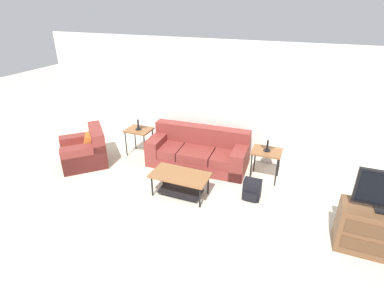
{
  "coord_description": "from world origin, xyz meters",
  "views": [
    {
      "loc": [
        1.73,
        -2.47,
        3.3
      ],
      "look_at": [
        -0.21,
        2.36,
        0.8
      ],
      "focal_mm": 28.0,
      "sensor_mm": 36.0,
      "label": 1
    }
  ],
  "objects_px": {
    "table_lamp_left": "(137,113)",
    "tv_console": "(381,232)",
    "backpack": "(252,190)",
    "couch": "(198,152)",
    "table_lamp_right": "(269,133)",
    "side_table_right": "(266,154)",
    "side_table_left": "(139,132)",
    "armchair": "(85,151)",
    "coffee_table": "(180,180)"
  },
  "relations": [
    {
      "from": "armchair",
      "to": "backpack",
      "type": "xyz_separation_m",
      "value": [
        3.71,
        0.03,
        -0.1
      ]
    },
    {
      "from": "armchair",
      "to": "side_table_left",
      "type": "relative_size",
      "value": 2.05
    },
    {
      "from": "couch",
      "to": "tv_console",
      "type": "relative_size",
      "value": 1.91
    },
    {
      "from": "couch",
      "to": "table_lamp_right",
      "type": "relative_size",
      "value": 4.25
    },
    {
      "from": "armchair",
      "to": "side_table_right",
      "type": "distance_m",
      "value": 3.9
    },
    {
      "from": "table_lamp_left",
      "to": "backpack",
      "type": "relative_size",
      "value": 1.3
    },
    {
      "from": "armchair",
      "to": "side_table_left",
      "type": "height_order",
      "value": "armchair"
    },
    {
      "from": "table_lamp_left",
      "to": "side_table_right",
      "type": "bearing_deg",
      "value": 0.0
    },
    {
      "from": "backpack",
      "to": "coffee_table",
      "type": "bearing_deg",
      "value": -163.84
    },
    {
      "from": "side_table_left",
      "to": "armchair",
      "type": "bearing_deg",
      "value": -137.29
    },
    {
      "from": "couch",
      "to": "tv_console",
      "type": "height_order",
      "value": "couch"
    },
    {
      "from": "table_lamp_right",
      "to": "tv_console",
      "type": "height_order",
      "value": "table_lamp_right"
    },
    {
      "from": "tv_console",
      "to": "backpack",
      "type": "xyz_separation_m",
      "value": [
        -1.94,
        0.59,
        -0.16
      ]
    },
    {
      "from": "table_lamp_left",
      "to": "tv_console",
      "type": "height_order",
      "value": "table_lamp_left"
    },
    {
      "from": "coffee_table",
      "to": "backpack",
      "type": "height_order",
      "value": "coffee_table"
    },
    {
      "from": "couch",
      "to": "side_table_left",
      "type": "bearing_deg",
      "value": -178.44
    },
    {
      "from": "couch",
      "to": "armchair",
      "type": "bearing_deg",
      "value": -159.79
    },
    {
      "from": "table_lamp_right",
      "to": "side_table_right",
      "type": "bearing_deg",
      "value": 90.0
    },
    {
      "from": "table_lamp_left",
      "to": "table_lamp_right",
      "type": "xyz_separation_m",
      "value": [
        2.91,
        0.0,
        0.0
      ]
    },
    {
      "from": "table_lamp_left",
      "to": "backpack",
      "type": "height_order",
      "value": "table_lamp_left"
    },
    {
      "from": "armchair",
      "to": "table_lamp_right",
      "type": "xyz_separation_m",
      "value": [
        3.8,
        0.82,
        0.74
      ]
    },
    {
      "from": "couch",
      "to": "table_lamp_right",
      "type": "distance_m",
      "value": 1.63
    },
    {
      "from": "table_lamp_left",
      "to": "table_lamp_right",
      "type": "bearing_deg",
      "value": 0.0
    },
    {
      "from": "armchair",
      "to": "table_lamp_left",
      "type": "distance_m",
      "value": 1.42
    },
    {
      "from": "couch",
      "to": "side_table_left",
      "type": "relative_size",
      "value": 3.43
    },
    {
      "from": "coffee_table",
      "to": "backpack",
      "type": "bearing_deg",
      "value": 16.16
    },
    {
      "from": "side_table_left",
      "to": "table_lamp_left",
      "type": "xyz_separation_m",
      "value": [
        0.0,
        -0.0,
        0.46
      ]
    },
    {
      "from": "table_lamp_right",
      "to": "tv_console",
      "type": "distance_m",
      "value": 2.4
    },
    {
      "from": "backpack",
      "to": "couch",
      "type": "bearing_deg",
      "value": 148.54
    },
    {
      "from": "backpack",
      "to": "table_lamp_left",
      "type": "bearing_deg",
      "value": 164.25
    },
    {
      "from": "side_table_left",
      "to": "table_lamp_right",
      "type": "xyz_separation_m",
      "value": [
        2.91,
        -0.0,
        0.46
      ]
    },
    {
      "from": "side_table_left",
      "to": "coffee_table",
      "type": "bearing_deg",
      "value": -36.74
    },
    {
      "from": "side_table_right",
      "to": "backpack",
      "type": "relative_size",
      "value": 1.61
    },
    {
      "from": "side_table_right",
      "to": "table_lamp_right",
      "type": "distance_m",
      "value": 0.46
    },
    {
      "from": "coffee_table",
      "to": "couch",
      "type": "bearing_deg",
      "value": 94.83
    },
    {
      "from": "side_table_right",
      "to": "couch",
      "type": "bearing_deg",
      "value": 178.44
    },
    {
      "from": "coffee_table",
      "to": "backpack",
      "type": "relative_size",
      "value": 2.7
    },
    {
      "from": "table_lamp_left",
      "to": "tv_console",
      "type": "xyz_separation_m",
      "value": [
        4.75,
        -1.39,
        -0.67
      ]
    },
    {
      "from": "couch",
      "to": "side_table_left",
      "type": "distance_m",
      "value": 1.48
    },
    {
      "from": "armchair",
      "to": "backpack",
      "type": "relative_size",
      "value": 3.31
    },
    {
      "from": "side_table_left",
      "to": "table_lamp_right",
      "type": "relative_size",
      "value": 1.24
    },
    {
      "from": "side_table_right",
      "to": "coffee_table",
      "type": "bearing_deg",
      "value": -139.45
    },
    {
      "from": "side_table_right",
      "to": "table_lamp_left",
      "type": "distance_m",
      "value": 2.95
    },
    {
      "from": "armchair",
      "to": "coffee_table",
      "type": "relative_size",
      "value": 1.22
    },
    {
      "from": "table_lamp_left",
      "to": "table_lamp_right",
      "type": "height_order",
      "value": "same"
    },
    {
      "from": "table_lamp_right",
      "to": "couch",
      "type": "bearing_deg",
      "value": 178.44
    },
    {
      "from": "coffee_table",
      "to": "tv_console",
      "type": "distance_m",
      "value": 3.21
    },
    {
      "from": "armchair",
      "to": "side_table_left",
      "type": "xyz_separation_m",
      "value": [
        0.89,
        0.82,
        0.28
      ]
    },
    {
      "from": "table_lamp_right",
      "to": "tv_console",
      "type": "relative_size",
      "value": 0.45
    },
    {
      "from": "table_lamp_left",
      "to": "couch",
      "type": "bearing_deg",
      "value": 1.56
    }
  ]
}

